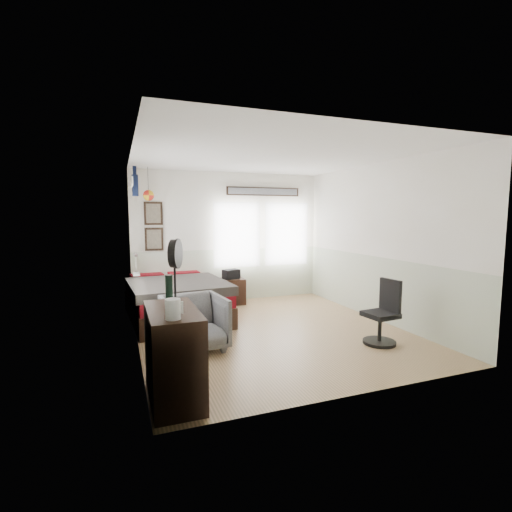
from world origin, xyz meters
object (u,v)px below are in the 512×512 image
Objects in this scene: bed at (176,300)px; armchair at (194,323)px; nightstand at (231,291)px; dresser at (173,354)px; task_chair at (383,318)px.

bed is 1.63m from armchair.
armchair is (0.01, -1.63, 0.03)m from bed.
nightstand is at bearing 56.15° from armchair.
bed is at bearing 84.15° from armchair.
dresser is at bearing -116.05° from armchair.
task_chair is at bearing -46.27° from bed.
dresser is 1.23× the size of armchair.
task_chair reaches higher than dresser.
task_chair is (2.56, -2.32, 0.03)m from bed.
dresser reaches higher than bed.
bed is at bearing 81.33° from dresser.
dresser reaches higher than armchair.
task_chair reaches higher than bed.
task_chair is at bearing 10.59° from dresser.
bed is 1.42m from nightstand.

